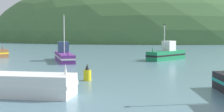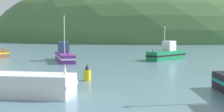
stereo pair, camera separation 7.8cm
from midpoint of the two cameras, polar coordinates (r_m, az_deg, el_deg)
The scene contains 4 objects.
hill_mid_left at distance 168.16m, azimuth 9.25°, elevation 2.87°, with size 170.55×136.44×64.86m, color #47703D.
fishing_boat_green at distance 46.26m, azimuth 9.51°, elevation 0.34°, with size 6.69×5.97×5.06m.
fishing_boat_purple at distance 44.23m, azimuth -8.45°, elevation 0.08°, with size 2.98×9.76×6.29m.
channel_buoy at distance 26.43m, azimuth -4.44°, elevation -3.14°, with size 0.62×0.62×1.36m.
Camera 1 is at (-3.91, -6.97, 3.95)m, focal length 52.13 mm.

